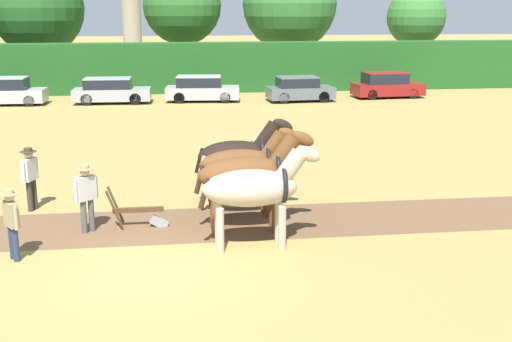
% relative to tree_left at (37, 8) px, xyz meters
% --- Properties ---
extents(ground_plane, '(240.00, 240.00, 0.00)m').
position_rel_tree_left_xyz_m(ground_plane, '(8.62, -36.61, -5.37)').
color(ground_plane, '#998447').
extents(plowed_furrow_strip, '(35.34, 3.07, 0.01)m').
position_rel_tree_left_xyz_m(plowed_furrow_strip, '(5.61, -33.55, -5.37)').
color(plowed_furrow_strip, brown).
rests_on(plowed_furrow_strip, ground).
extents(hedgerow, '(57.40, 1.91, 3.19)m').
position_rel_tree_left_xyz_m(hedgerow, '(8.62, -6.64, -3.78)').
color(hedgerow, '#1E511E').
rests_on(hedgerow, ground).
extents(tree_left, '(6.69, 6.69, 8.73)m').
position_rel_tree_left_xyz_m(tree_left, '(0.00, 0.00, 0.00)').
color(tree_left, '#423323').
rests_on(tree_left, ground).
extents(tree_center_left, '(5.61, 5.61, 8.37)m').
position_rel_tree_left_xyz_m(tree_center_left, '(10.34, -1.40, 0.18)').
color(tree_center_left, '#423323').
rests_on(tree_center_left, ground).
extents(tree_center, '(7.14, 7.14, 9.27)m').
position_rel_tree_left_xyz_m(tree_center, '(18.45, 0.10, 0.32)').
color(tree_center, brown).
rests_on(tree_center, ground).
extents(tree_center_right, '(4.53, 4.53, 6.96)m').
position_rel_tree_left_xyz_m(tree_center_right, '(28.40, -0.25, -0.70)').
color(tree_center_right, '#423323').
rests_on(tree_center_right, ground).
extents(draft_horse_lead_left, '(2.83, 0.91, 2.44)m').
position_rel_tree_left_xyz_m(draft_horse_lead_left, '(11.01, -35.37, -3.96)').
color(draft_horse_lead_left, '#B2A38E').
rests_on(draft_horse_lead_left, ground).
extents(draft_horse_lead_right, '(2.99, 0.94, 2.55)m').
position_rel_tree_left_xyz_m(draft_horse_lead_right, '(11.03, -34.19, -3.94)').
color(draft_horse_lead_right, brown).
rests_on(draft_horse_lead_right, ground).
extents(draft_horse_trail_left, '(2.78, 0.87, 2.42)m').
position_rel_tree_left_xyz_m(draft_horse_trail_left, '(11.03, -33.01, -3.99)').
color(draft_horse_trail_left, brown).
rests_on(draft_horse_trail_left, ground).
extents(draft_horse_trail_right, '(2.81, 0.95, 2.46)m').
position_rel_tree_left_xyz_m(draft_horse_trail_right, '(11.05, -31.83, -4.02)').
color(draft_horse_trail_right, black).
rests_on(draft_horse_trail_right, ground).
extents(plow, '(1.52, 0.46, 1.13)m').
position_rel_tree_left_xyz_m(plow, '(8.42, -33.58, -5.06)').
color(plow, '#4C331E').
rests_on(plow, ground).
extents(farmer_at_plow, '(0.53, 0.47, 1.70)m').
position_rel_tree_left_xyz_m(farmer_at_plow, '(7.09, -33.80, -4.38)').
color(farmer_at_plow, '#4C4C4C').
rests_on(farmer_at_plow, ground).
extents(farmer_beside_team, '(0.42, 0.56, 1.59)m').
position_rel_tree_left_xyz_m(farmer_beside_team, '(11.67, -30.35, -4.46)').
color(farmer_beside_team, '#4C4C4C').
rests_on(farmer_beside_team, ground).
extents(farmer_onlooker_left, '(0.41, 0.55, 1.60)m').
position_rel_tree_left_xyz_m(farmer_onlooker_left, '(5.70, -35.42, -4.45)').
color(farmer_onlooker_left, '#28334C').
rests_on(farmer_onlooker_left, ground).
extents(farmer_onlooker_right, '(0.44, 0.63, 1.73)m').
position_rel_tree_left_xyz_m(farmer_onlooker_right, '(5.38, -31.77, -4.35)').
color(farmer_onlooker_right, '#38332D').
rests_on(farmer_onlooker_right, ground).
extents(parked_car_center_left, '(4.01, 1.86, 1.57)m').
position_rel_tree_left_xyz_m(parked_car_center_left, '(0.13, -11.19, -4.62)').
color(parked_car_center_left, '#A8A8B2').
rests_on(parked_car_center_left, ground).
extents(parked_car_center, '(4.44, 1.87, 1.47)m').
position_rel_tree_left_xyz_m(parked_car_center, '(5.86, -11.33, -4.66)').
color(parked_car_center, '#9E9EA8').
rests_on(parked_car_center, ground).
extents(parked_car_center_right, '(4.45, 2.20, 1.51)m').
position_rel_tree_left_xyz_m(parked_car_center_right, '(11.10, -11.25, -4.65)').
color(parked_car_center_right, '#A8A8B2').
rests_on(parked_car_center_right, ground).
extents(parked_car_right, '(3.97, 2.07, 1.46)m').
position_rel_tree_left_xyz_m(parked_car_right, '(16.83, -11.98, -4.67)').
color(parked_car_right, '#565B66').
rests_on(parked_car_right, ground).
extents(parked_car_far_right, '(4.36, 2.07, 1.56)m').
position_rel_tree_left_xyz_m(parked_car_far_right, '(22.48, -11.14, -4.63)').
color(parked_car_far_right, maroon).
rests_on(parked_car_far_right, ground).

